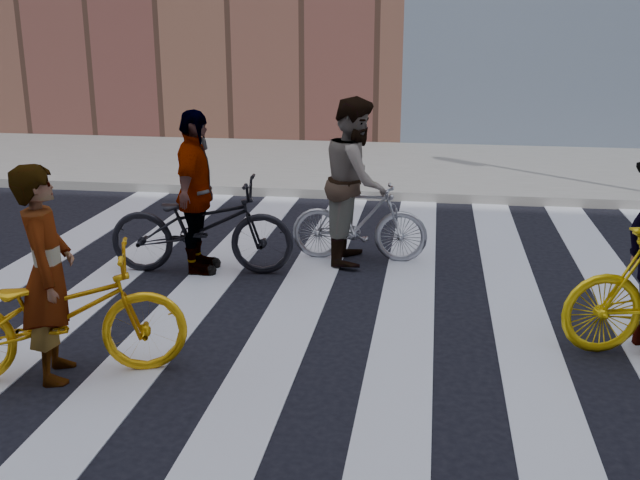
% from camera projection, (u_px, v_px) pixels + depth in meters
% --- Properties ---
extents(ground, '(100.00, 100.00, 0.00)m').
position_uv_depth(ground, '(347.00, 321.00, 7.17)').
color(ground, black).
rests_on(ground, ground).
extents(sidewalk_far, '(100.00, 5.00, 0.15)m').
position_uv_depth(sidewalk_far, '(393.00, 167.00, 14.26)').
color(sidewalk_far, gray).
rests_on(sidewalk_far, ground).
extents(zebra_crosswalk, '(8.25, 10.00, 0.01)m').
position_uv_depth(zebra_crosswalk, '(347.00, 321.00, 7.17)').
color(zebra_crosswalk, silver).
rests_on(zebra_crosswalk, ground).
extents(bike_yellow_left, '(2.13, 1.35, 1.06)m').
position_uv_depth(bike_yellow_left, '(58.00, 315.00, 5.93)').
color(bike_yellow_left, '#EBA80D').
rests_on(bike_yellow_left, ground).
extents(bike_silver_mid, '(1.61, 0.46, 0.97)m').
position_uv_depth(bike_silver_mid, '(359.00, 221.00, 8.86)').
color(bike_silver_mid, '#9B9CA4').
rests_on(bike_silver_mid, ground).
extents(bike_dark_rear, '(2.14, 0.92, 1.09)m').
position_uv_depth(bike_dark_rear, '(201.00, 226.00, 8.42)').
color(bike_dark_rear, black).
rests_on(bike_dark_rear, ground).
extents(rider_left, '(0.61, 0.74, 1.75)m').
position_uv_depth(rider_left, '(47.00, 274.00, 5.84)').
color(rider_left, slate).
rests_on(rider_left, ground).
extents(rider_mid, '(0.74, 0.95, 1.94)m').
position_uv_depth(rider_mid, '(356.00, 181.00, 8.73)').
color(rider_mid, slate).
rests_on(rider_mid, ground).
extents(rider_rear, '(0.55, 1.12, 1.85)m').
position_uv_depth(rider_rear, '(196.00, 193.00, 8.32)').
color(rider_rear, slate).
rests_on(rider_rear, ground).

